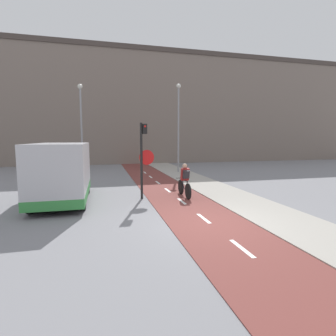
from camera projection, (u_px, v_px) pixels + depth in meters
name	position (u px, v px, depth m)	size (l,w,h in m)	color
ground_plane	(209.00, 224.00, 8.35)	(120.00, 120.00, 0.00)	gray
bike_lane	(209.00, 223.00, 8.35)	(2.68, 60.00, 0.02)	brown
sidewalk_strip	(278.00, 217.00, 8.96)	(2.40, 60.00, 0.05)	#A8A399
building_row_background	(130.00, 108.00, 29.88)	(60.00, 5.20, 12.35)	slate
traffic_light_pole	(143.00, 152.00, 11.60)	(0.67, 0.25, 3.39)	black
street_lamp_far	(81.00, 120.00, 19.69)	(0.36, 0.36, 6.75)	gray
street_lamp_sidewalk	(178.00, 119.00, 20.58)	(0.36, 0.36, 6.95)	gray
cyclist_near	(185.00, 181.00, 12.09)	(0.46, 1.83, 1.56)	black
van	(62.00, 173.00, 11.12)	(2.07, 4.87, 2.50)	#B7B7BC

